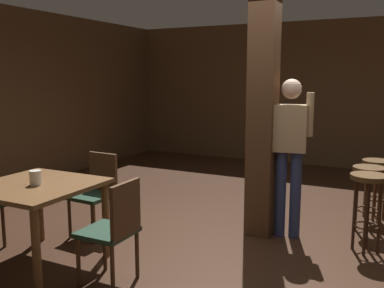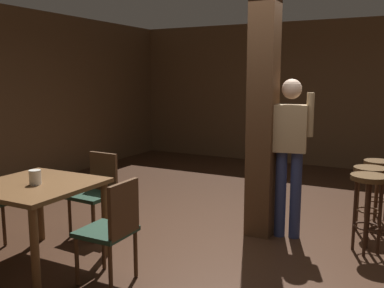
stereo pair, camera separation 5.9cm
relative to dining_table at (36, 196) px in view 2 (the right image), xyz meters
name	(u,v)px [view 2 (the right image)]	position (x,y,z in m)	size (l,w,h in m)	color
ground_plane	(239,244)	(1.51, 1.29, -0.65)	(10.80, 10.80, 0.00)	#382114
wall_back	(325,94)	(1.51, 5.79, 0.75)	(8.00, 0.10, 2.80)	brown
pillar	(263,109)	(1.60, 1.69, 0.75)	(0.28, 0.28, 2.80)	#4C301C
dining_table	(36,196)	(0.00, 0.00, 0.00)	(1.02, 1.02, 0.77)	brown
chair_east	(113,226)	(0.88, 0.00, -0.15)	(0.42, 0.42, 0.89)	#1E3828
chair_north	(97,189)	(-0.02, 0.88, -0.15)	(0.44, 0.44, 0.89)	#1E3828
napkin_cup	(35,177)	(0.03, -0.03, 0.19)	(0.11, 0.11, 0.13)	silver
standing_person	(290,147)	(1.89, 1.74, 0.35)	(0.47, 0.26, 1.72)	tan
bar_stool_near	(368,194)	(2.70, 1.69, -0.06)	(0.36, 0.36, 0.79)	#4C3319
bar_stool_mid	(370,183)	(2.67, 2.31, -0.09)	(0.36, 0.36, 0.74)	#4C3319
bar_stool_far	(378,175)	(2.71, 2.84, -0.11)	(0.34, 0.34, 0.73)	#4C3319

